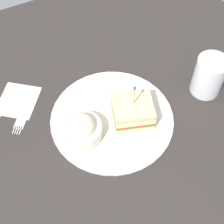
{
  "coord_description": "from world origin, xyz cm",
  "views": [
    {
      "loc": [
        -18.52,
        -36.77,
        62.86
      ],
      "look_at": [
        0.0,
        0.0,
        2.83
      ],
      "focal_mm": 54.42,
      "sensor_mm": 36.0,
      "label": 1
    }
  ],
  "objects_px": {
    "napkin": "(18,100)",
    "fork": "(23,116)",
    "drink_glass": "(208,78)",
    "plate": "(112,118)",
    "sandwich_half_center": "(133,110)",
    "coleslaw_bowl": "(82,128)",
    "knife": "(1,110)"
  },
  "relations": [
    {
      "from": "napkin",
      "to": "fork",
      "type": "bearing_deg",
      "value": -94.66
    },
    {
      "from": "napkin",
      "to": "fork",
      "type": "height_order",
      "value": "fork"
    },
    {
      "from": "drink_glass",
      "to": "plate",
      "type": "bearing_deg",
      "value": 174.62
    },
    {
      "from": "sandwich_half_center",
      "to": "fork",
      "type": "relative_size",
      "value": 1.0
    },
    {
      "from": "plate",
      "to": "coleslaw_bowl",
      "type": "height_order",
      "value": "coleslaw_bowl"
    },
    {
      "from": "knife",
      "to": "sandwich_half_center",
      "type": "bearing_deg",
      "value": -30.92
    },
    {
      "from": "sandwich_half_center",
      "to": "fork",
      "type": "distance_m",
      "value": 0.24
    },
    {
      "from": "sandwich_half_center",
      "to": "knife",
      "type": "xyz_separation_m",
      "value": [
        -0.25,
        0.15,
        -0.03
      ]
    },
    {
      "from": "sandwich_half_center",
      "to": "napkin",
      "type": "height_order",
      "value": "sandwich_half_center"
    },
    {
      "from": "sandwich_half_center",
      "to": "plate",
      "type": "bearing_deg",
      "value": 155.63
    },
    {
      "from": "drink_glass",
      "to": "fork",
      "type": "xyz_separation_m",
      "value": [
        -0.41,
        0.12,
        -0.04
      ]
    },
    {
      "from": "coleslaw_bowl",
      "to": "knife",
      "type": "height_order",
      "value": "coleslaw_bowl"
    },
    {
      "from": "drink_glass",
      "to": "knife",
      "type": "distance_m",
      "value": 0.47
    },
    {
      "from": "coleslaw_bowl",
      "to": "napkin",
      "type": "xyz_separation_m",
      "value": [
        -0.1,
        0.15,
        -0.03
      ]
    },
    {
      "from": "coleslaw_bowl",
      "to": "fork",
      "type": "xyz_separation_m",
      "value": [
        -0.1,
        0.11,
        -0.03
      ]
    },
    {
      "from": "napkin",
      "to": "fork",
      "type": "xyz_separation_m",
      "value": [
        -0.0,
        -0.05,
        0.0
      ]
    },
    {
      "from": "coleslaw_bowl",
      "to": "napkin",
      "type": "distance_m",
      "value": 0.18
    },
    {
      "from": "coleslaw_bowl",
      "to": "fork",
      "type": "relative_size",
      "value": 0.8
    },
    {
      "from": "drink_glass",
      "to": "fork",
      "type": "relative_size",
      "value": 0.92
    },
    {
      "from": "sandwich_half_center",
      "to": "knife",
      "type": "height_order",
      "value": "sandwich_half_center"
    },
    {
      "from": "plate",
      "to": "knife",
      "type": "relative_size",
      "value": 2.66
    },
    {
      "from": "plate",
      "to": "sandwich_half_center",
      "type": "height_order",
      "value": "sandwich_half_center"
    },
    {
      "from": "drink_glass",
      "to": "coleslaw_bowl",
      "type": "bearing_deg",
      "value": 177.91
    },
    {
      "from": "plate",
      "to": "napkin",
      "type": "relative_size",
      "value": 2.88
    },
    {
      "from": "sandwich_half_center",
      "to": "drink_glass",
      "type": "height_order",
      "value": "sandwich_half_center"
    },
    {
      "from": "coleslaw_bowl",
      "to": "napkin",
      "type": "relative_size",
      "value": 0.88
    },
    {
      "from": "sandwich_half_center",
      "to": "fork",
      "type": "xyz_separation_m",
      "value": [
        -0.21,
        0.11,
        -0.03
      ]
    },
    {
      "from": "drink_glass",
      "to": "knife",
      "type": "relative_size",
      "value": 0.93
    },
    {
      "from": "drink_glass",
      "to": "napkin",
      "type": "xyz_separation_m",
      "value": [
        -0.4,
        0.16,
        -0.04
      ]
    },
    {
      "from": "drink_glass",
      "to": "sandwich_half_center",
      "type": "bearing_deg",
      "value": 178.93
    },
    {
      "from": "napkin",
      "to": "knife",
      "type": "xyz_separation_m",
      "value": [
        -0.04,
        -0.01,
        0.0
      ]
    },
    {
      "from": "napkin",
      "to": "fork",
      "type": "distance_m",
      "value": 0.05
    }
  ]
}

